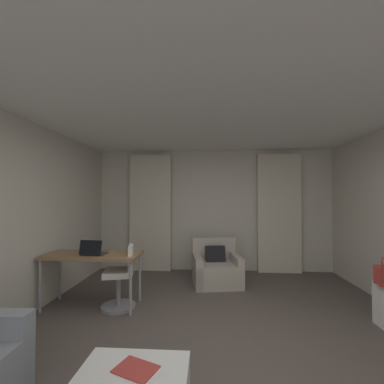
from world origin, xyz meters
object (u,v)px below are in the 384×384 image
at_px(desk_chair, 121,280).
at_px(laptop, 93,252).
at_px(desk, 93,259).
at_px(magazine_open, 136,369).
at_px(armchair, 216,269).

distance_m(desk_chair, laptop, 0.57).
bearing_deg(desk, laptop, -62.43).
distance_m(desk_chair, magazine_open, 2.00).
distance_m(desk, magazine_open, 2.22).
bearing_deg(laptop, desk, 117.57).
height_order(desk, laptop, laptop).
bearing_deg(desk_chair, armchair, 38.63).
distance_m(desk, laptop, 0.14).
bearing_deg(armchair, desk_chair, -141.37).
xyz_separation_m(desk, laptop, (0.03, -0.06, 0.11)).
xyz_separation_m(desk_chair, magazine_open, (0.74, -1.86, -0.00)).
xyz_separation_m(armchair, magazine_open, (-0.65, -2.97, 0.12)).
height_order(armchair, magazine_open, armchair).
relative_size(armchair, magazine_open, 2.79).
height_order(armchair, desk, armchair).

